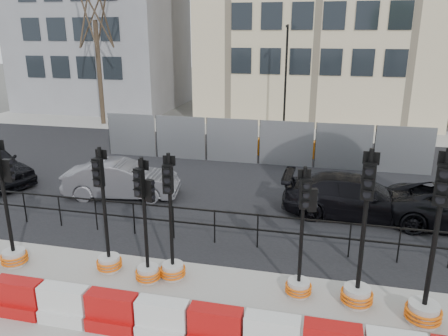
# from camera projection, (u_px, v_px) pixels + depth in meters

# --- Properties ---
(ground) EXTENTS (120.00, 120.00, 0.00)m
(ground) POSITION_uv_depth(u_px,v_px,m) (203.00, 265.00, 11.07)
(ground) COLOR #51514C
(ground) RESTS_ON ground
(road) EXTENTS (40.00, 14.00, 0.03)m
(road) POSITION_uv_depth(u_px,v_px,m) (250.00, 178.00, 17.57)
(road) COLOR black
(road) RESTS_ON ground
(sidewalk_far) EXTENTS (40.00, 4.00, 0.02)m
(sidewalk_far) POSITION_uv_depth(u_px,v_px,m) (277.00, 131.00, 25.93)
(sidewalk_far) COLOR gray
(sidewalk_far) RESTS_ON ground
(building_grey) EXTENTS (11.00, 9.06, 14.00)m
(building_grey) POSITION_uv_depth(u_px,v_px,m) (101.00, 12.00, 32.44)
(building_grey) COLOR gray
(building_grey) RESTS_ON ground
(kerb_railing) EXTENTS (18.00, 0.04, 1.00)m
(kerb_railing) POSITION_uv_depth(u_px,v_px,m) (215.00, 221.00, 11.98)
(kerb_railing) COLOR black
(kerb_railing) RESTS_ON ground
(heras_fencing) EXTENTS (14.33, 1.72, 2.00)m
(heras_fencing) POSITION_uv_depth(u_px,v_px,m) (250.00, 144.00, 19.99)
(heras_fencing) COLOR gray
(heras_fencing) RESTS_ON ground
(lamp_post_far) EXTENTS (0.12, 0.56, 6.00)m
(lamp_post_far) POSITION_uv_depth(u_px,v_px,m) (286.00, 78.00, 23.91)
(lamp_post_far) COLOR black
(lamp_post_far) RESTS_ON ground
(tree_bare_far) EXTENTS (2.00, 2.00, 9.00)m
(tree_bare_far) POSITION_uv_depth(u_px,v_px,m) (94.00, 13.00, 25.87)
(tree_bare_far) COLOR #473828
(tree_bare_far) RESTS_ON ground
(barrier_row) EXTENTS (15.70, 0.50, 0.80)m
(barrier_row) POSITION_uv_depth(u_px,v_px,m) (163.00, 321.00, 8.36)
(barrier_row) COLOR #B5100E
(barrier_row) RESTS_ON ground
(traffic_signal_b) EXTENTS (0.66, 0.66, 3.33)m
(traffic_signal_b) POSITION_uv_depth(u_px,v_px,m) (11.00, 237.00, 10.82)
(traffic_signal_b) COLOR beige
(traffic_signal_b) RESTS_ON ground
(traffic_signal_c) EXTENTS (0.62, 0.62, 3.16)m
(traffic_signal_c) POSITION_uv_depth(u_px,v_px,m) (108.00, 247.00, 10.62)
(traffic_signal_c) COLOR beige
(traffic_signal_c) RESTS_ON ground
(traffic_signal_d) EXTENTS (0.60, 0.60, 3.06)m
(traffic_signal_d) POSITION_uv_depth(u_px,v_px,m) (147.00, 254.00, 10.14)
(traffic_signal_d) COLOR beige
(traffic_signal_d) RESTS_ON ground
(traffic_signal_e) EXTENTS (0.61, 0.61, 3.12)m
(traffic_signal_e) POSITION_uv_depth(u_px,v_px,m) (172.00, 254.00, 10.28)
(traffic_signal_e) COLOR beige
(traffic_signal_e) RESTS_ON ground
(traffic_signal_f) EXTENTS (0.60, 0.60, 3.02)m
(traffic_signal_f) POSITION_uv_depth(u_px,v_px,m) (300.00, 267.00, 9.58)
(traffic_signal_f) COLOR beige
(traffic_signal_f) RESTS_ON ground
(traffic_signal_g) EXTENTS (0.69, 0.69, 3.51)m
(traffic_signal_g) POSITION_uv_depth(u_px,v_px,m) (359.00, 276.00, 9.24)
(traffic_signal_g) COLOR beige
(traffic_signal_g) RESTS_ON ground
(traffic_signal_h) EXTENTS (0.72, 0.72, 3.68)m
(traffic_signal_h) POSITION_uv_depth(u_px,v_px,m) (427.00, 290.00, 8.64)
(traffic_signal_h) COLOR beige
(traffic_signal_h) RESTS_ON ground
(car_b) EXTENTS (2.71, 4.45, 1.31)m
(car_b) POSITION_uv_depth(u_px,v_px,m) (122.00, 179.00, 15.41)
(car_b) COLOR #545459
(car_b) RESTS_ON ground
(car_c) EXTENTS (2.10, 4.69, 1.33)m
(car_c) POSITION_uv_depth(u_px,v_px,m) (356.00, 197.00, 13.78)
(car_c) COLOR black
(car_c) RESTS_ON ground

